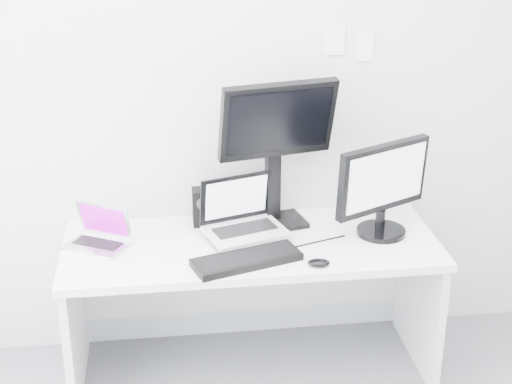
% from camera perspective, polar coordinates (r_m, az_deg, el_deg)
% --- Properties ---
extents(back_wall, '(3.60, 0.00, 3.60)m').
position_cam_1_polar(back_wall, '(3.78, -1.02, 7.05)').
color(back_wall, silver).
rests_on(back_wall, ground).
extents(desk, '(1.80, 0.70, 0.73)m').
position_cam_1_polar(desk, '(3.86, -0.34, -8.61)').
color(desk, white).
rests_on(desk, ground).
extents(macbook, '(0.35, 0.32, 0.21)m').
position_cam_1_polar(macbook, '(3.67, -11.91, -2.61)').
color(macbook, '#BABABF').
rests_on(macbook, desk).
extents(speaker, '(0.10, 0.10, 0.19)m').
position_cam_1_polar(speaker, '(3.84, -4.04, -1.11)').
color(speaker, black).
rests_on(speaker, desk).
extents(dell_laptop, '(0.44, 0.39, 0.31)m').
position_cam_1_polar(dell_laptop, '(3.64, -0.75, -1.40)').
color(dell_laptop, silver).
rests_on(dell_laptop, desk).
extents(rear_monitor, '(0.60, 0.32, 0.77)m').
position_cam_1_polar(rear_monitor, '(3.72, 1.47, 2.95)').
color(rear_monitor, black).
rests_on(rear_monitor, desk).
extents(samsung_monitor, '(0.58, 0.45, 0.48)m').
position_cam_1_polar(samsung_monitor, '(3.72, 9.52, 0.26)').
color(samsung_monitor, black).
rests_on(samsung_monitor, desk).
extents(keyboard, '(0.53, 0.32, 0.03)m').
position_cam_1_polar(keyboard, '(3.49, -0.70, -5.06)').
color(keyboard, black).
rests_on(keyboard, desk).
extents(mouse, '(0.11, 0.08, 0.03)m').
position_cam_1_polar(mouse, '(3.48, 4.70, -5.28)').
color(mouse, black).
rests_on(mouse, desk).
extents(wall_note_0, '(0.10, 0.00, 0.14)m').
position_cam_1_polar(wall_note_0, '(3.79, 5.87, 11.15)').
color(wall_note_0, white).
rests_on(wall_note_0, back_wall).
extents(wall_note_1, '(0.09, 0.00, 0.13)m').
position_cam_1_polar(wall_note_1, '(3.83, 8.07, 10.58)').
color(wall_note_1, white).
rests_on(wall_note_1, back_wall).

